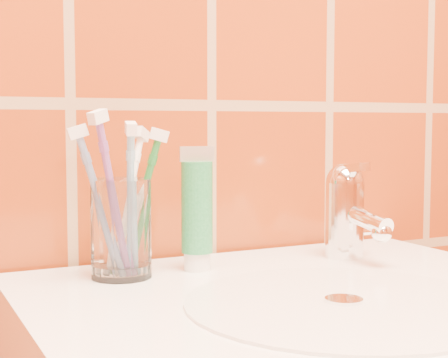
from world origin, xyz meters
TOP-DOWN VIEW (x-y plane):
  - glass_tumbler at (-0.15, 1.11)m, footprint 0.08×0.08m
  - toothpaste_tube at (-0.06, 1.11)m, footprint 0.04×0.04m
  - faucet at (0.14, 1.09)m, footprint 0.05×0.11m
  - toothbrush_0 at (-0.13, 1.14)m, footprint 0.14×0.14m
  - toothbrush_1 at (-0.18, 1.10)m, footprint 0.09×0.08m
  - toothbrush_2 at (-0.13, 1.11)m, footprint 0.10×0.09m
  - toothbrush_3 at (-0.17, 1.09)m, footprint 0.11×0.10m
  - toothbrush_4 at (-0.15, 1.09)m, footprint 0.05×0.09m

SIDE VIEW (x-z plane):
  - glass_tumbler at x=-0.15m, z-range 0.85..0.96m
  - faucet at x=0.14m, z-range 0.85..0.97m
  - toothpaste_tube at x=-0.06m, z-range 0.85..0.99m
  - toothbrush_2 at x=-0.13m, z-range 0.84..1.02m
  - toothbrush_0 at x=-0.13m, z-range 0.84..1.02m
  - toothbrush_1 at x=-0.18m, z-range 0.85..1.02m
  - toothbrush_4 at x=-0.15m, z-range 0.84..1.03m
  - toothbrush_3 at x=-0.17m, z-range 0.84..1.04m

